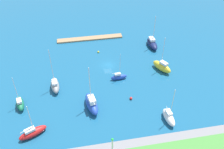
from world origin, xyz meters
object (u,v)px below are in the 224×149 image
at_px(sailboat_white_east_end, 169,117).
at_px(mooring_buoy_yellow, 98,52).
at_px(sailboat_green_inner_mooring, 20,103).
at_px(mooring_buoy_red, 131,98).
at_px(sailboat_red_center_basin, 33,132).
at_px(sailboat_gray_lone_north, 55,85).
at_px(sailboat_blue_far_south, 92,103).
at_px(pier_dock, 90,38).
at_px(sailboat_blue_off_beacon, 119,77).
at_px(harbor_beacon, 112,143).
at_px(sailboat_yellow_along_channel, 162,66).
at_px(sailboat_navy_by_breakwater, 152,43).

relative_size(sailboat_white_east_end, mooring_buoy_yellow, 16.04).
distance_m(sailboat_green_inner_mooring, mooring_buoy_red, 29.53).
relative_size(sailboat_red_center_basin, sailboat_gray_lone_north, 0.72).
distance_m(sailboat_red_center_basin, sailboat_blue_far_south, 15.94).
bearing_deg(sailboat_white_east_end, mooring_buoy_yellow, -163.24).
height_order(pier_dock, mooring_buoy_red, mooring_buoy_red).
distance_m(sailboat_white_east_end, sailboat_gray_lone_north, 32.60).
xyz_separation_m(sailboat_blue_off_beacon, sailboat_red_center_basin, (24.02, 16.92, 0.13)).
distance_m(sailboat_blue_off_beacon, mooring_buoy_red, 9.37).
xyz_separation_m(pier_dock, sailboat_gray_lone_north, (12.99, 26.82, 1.13)).
relative_size(harbor_beacon, sailboat_blue_far_south, 0.29).
height_order(sailboat_yellow_along_channel, sailboat_gray_lone_north, sailboat_gray_lone_north).
bearing_deg(sailboat_navy_by_breakwater, mooring_buoy_red, -29.93).
bearing_deg(pier_dock, mooring_buoy_red, 101.80).
relative_size(harbor_beacon, sailboat_navy_by_breakwater, 0.31).
height_order(sailboat_white_east_end, mooring_buoy_red, sailboat_white_east_end).
bearing_deg(mooring_buoy_red, sailboat_navy_by_breakwater, -119.05).
xyz_separation_m(sailboat_yellow_along_channel, sailboat_green_inner_mooring, (42.13, 8.55, -0.27)).
bearing_deg(sailboat_yellow_along_channel, mooring_buoy_red, 103.70).
bearing_deg(harbor_beacon, sailboat_white_east_end, -157.02).
xyz_separation_m(pier_dock, sailboat_navy_by_breakwater, (-21.47, 9.57, 1.04)).
relative_size(sailboat_white_east_end, sailboat_gray_lone_north, 0.80).
bearing_deg(sailboat_blue_far_south, harbor_beacon, -178.24).
relative_size(sailboat_gray_lone_north, sailboat_blue_far_south, 1.01).
bearing_deg(sailboat_blue_off_beacon, sailboat_white_east_end, -66.94).
bearing_deg(harbor_beacon, sailboat_blue_far_south, -78.92).
distance_m(sailboat_blue_off_beacon, sailboat_gray_lone_north, 18.86).
bearing_deg(sailboat_blue_far_south, sailboat_green_inner_mooring, 68.75).
bearing_deg(sailboat_blue_off_beacon, harbor_beacon, -107.51).
relative_size(sailboat_blue_off_beacon, mooring_buoy_yellow, 13.75).
height_order(pier_dock, sailboat_yellow_along_channel, sailboat_yellow_along_channel).
bearing_deg(pier_dock, mooring_buoy_yellow, 100.23).
relative_size(sailboat_blue_off_beacon, sailboat_blue_far_south, 0.70).
bearing_deg(mooring_buoy_yellow, sailboat_white_east_end, 110.62).
bearing_deg(harbor_beacon, sailboat_gray_lone_north, -62.90).
bearing_deg(sailboat_gray_lone_north, sailboat_red_center_basin, 156.12).
bearing_deg(sailboat_navy_by_breakwater, sailboat_yellow_along_channel, -6.55).
height_order(sailboat_blue_off_beacon, mooring_buoy_yellow, sailboat_blue_off_beacon).
bearing_deg(sailboat_red_center_basin, harbor_beacon, -49.66).
height_order(pier_dock, sailboat_green_inner_mooring, sailboat_green_inner_mooring).
relative_size(sailboat_blue_far_south, mooring_buoy_yellow, 19.72).
distance_m(harbor_beacon, sailboat_red_center_basin, 19.24).
xyz_separation_m(harbor_beacon, sailboat_navy_by_breakwater, (-22.25, -41.10, -1.97)).
distance_m(sailboat_blue_far_south, mooring_buoy_red, 11.06).
xyz_separation_m(sailboat_green_inner_mooring, mooring_buoy_red, (-29.40, 2.65, -0.80)).
height_order(pier_dock, harbor_beacon, harbor_beacon).
relative_size(harbor_beacon, mooring_buoy_yellow, 5.72).
height_order(sailboat_blue_off_beacon, sailboat_yellow_along_channel, sailboat_yellow_along_channel).
bearing_deg(sailboat_navy_by_breakwater, sailboat_gray_lone_north, -64.29).
bearing_deg(sailboat_yellow_along_channel, sailboat_navy_by_breakwater, -33.32).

